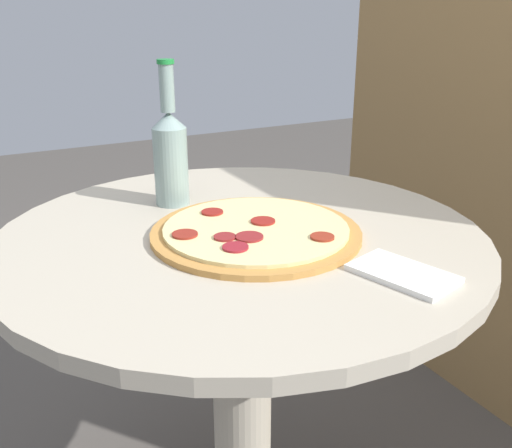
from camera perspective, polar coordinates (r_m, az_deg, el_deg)
The scene contains 4 objects.
table at distance 1.05m, azimuth -1.44°, elevation -11.52°, with size 0.81×0.81×0.73m.
pizza at distance 0.93m, azimuth -0.03°, elevation -0.72°, with size 0.34×0.34×0.02m.
beer_bottle at distance 1.07m, azimuth -8.57°, elevation 7.05°, with size 0.06×0.06×0.27m.
napkin at distance 0.82m, azimuth 14.47°, elevation -4.81°, with size 0.16×0.12×0.01m.
Camera 1 is at (0.79, -0.40, 1.08)m, focal length 40.00 mm.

